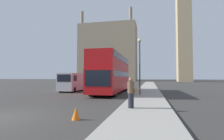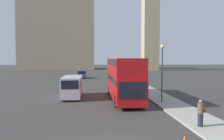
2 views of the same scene
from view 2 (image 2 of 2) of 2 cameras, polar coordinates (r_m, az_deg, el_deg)
building_block_distant at (r=92.72m, az=-13.92°, el=9.23°), size 29.23×13.06×35.51m
red_double_decker_bus at (r=22.80m, az=2.92°, el=-1.72°), size 2.58×11.02×4.28m
white_van at (r=24.17m, az=-10.35°, el=-4.25°), size 2.02×5.18×2.31m
pedestrian at (r=14.44m, az=22.14°, el=-10.35°), size 0.53×0.37×1.64m
street_lamp at (r=21.03m, az=12.96°, el=1.50°), size 0.36×0.36×5.43m
parked_sedan at (r=48.76m, az=-7.87°, el=-1.27°), size 1.85×4.42×1.59m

